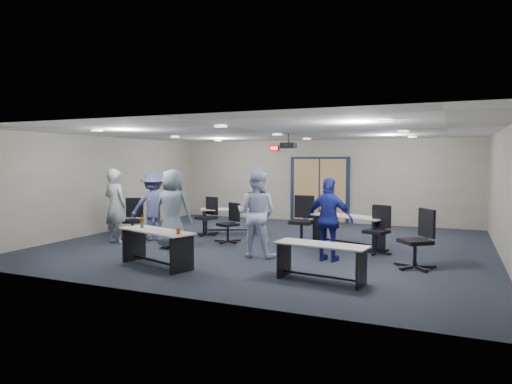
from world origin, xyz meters
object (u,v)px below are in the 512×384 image
at_px(table_back_right, 348,225).
at_px(person_back, 154,206).
at_px(table_back_left, 231,217).
at_px(chair_back_d, 376,230).
at_px(person_plaid, 173,209).
at_px(chair_loose_right, 415,239).
at_px(table_front_left, 157,241).
at_px(chair_back_a, 206,216).
at_px(person_navy, 329,220).
at_px(person_gray, 115,206).
at_px(person_lightblue, 257,214).
at_px(table_front_right, 321,256).
at_px(chair_loose_left, 132,219).
at_px(chair_back_b, 228,223).
at_px(chair_back_c, 302,220).

height_order(table_back_right, person_back, person_back).
xyz_separation_m(table_back_left, chair_back_d, (4.14, -1.22, 0.06)).
distance_m(chair_back_d, person_plaid, 4.61).
bearing_deg(chair_loose_right, table_front_left, -106.26).
bearing_deg(chair_back_a, table_front_left, -58.53).
bearing_deg(table_back_right, chair_back_d, -19.55).
bearing_deg(table_back_right, person_back, -147.01).
bearing_deg(chair_back_a, table_back_right, 15.92).
bearing_deg(person_navy, person_gray, 7.75).
bearing_deg(table_front_left, chair_back_a, 123.13).
xyz_separation_m(person_plaid, person_lightblue, (2.14, -0.06, 0.00)).
height_order(table_front_right, person_lightblue, person_lightblue).
bearing_deg(chair_back_d, table_front_right, -80.53).
height_order(person_plaid, person_navy, person_plaid).
bearing_deg(table_back_left, person_lightblue, -78.11).
height_order(chair_back_a, chair_loose_left, chair_loose_left).
relative_size(chair_loose_left, chair_loose_right, 0.95).
distance_m(chair_back_b, chair_back_c, 1.82).
distance_m(chair_loose_left, chair_loose_right, 6.86).
relative_size(chair_loose_right, person_navy, 0.67).
bearing_deg(chair_back_a, chair_back_c, 11.94).
bearing_deg(person_back, chair_back_b, 162.29).
distance_m(person_gray, person_navy, 5.34).
relative_size(chair_back_a, person_navy, 0.61).
relative_size(table_front_right, chair_loose_left, 1.52).
distance_m(table_front_left, person_gray, 2.95).
distance_m(person_plaid, person_lightblue, 2.14).
bearing_deg(chair_back_a, table_back_left, 66.78).
xyz_separation_m(person_gray, person_lightblue, (3.82, -0.08, 0.00)).
height_order(table_back_right, person_gray, person_gray).
xyz_separation_m(chair_back_a, chair_back_b, (1.03, -0.73, -0.03)).
xyz_separation_m(table_back_left, person_lightblue, (1.87, -2.55, 0.45)).
bearing_deg(chair_loose_left, person_navy, -25.95).
relative_size(chair_back_c, chair_back_d, 1.12).
xyz_separation_m(table_back_left, table_back_right, (3.40, -0.63, 0.03)).
distance_m(chair_back_a, chair_loose_right, 5.80).
height_order(chair_loose_right, person_plaid, person_plaid).
bearing_deg(person_back, person_lightblue, 133.98).
xyz_separation_m(table_front_left, chair_loose_right, (4.58, 1.75, 0.08)).
bearing_deg(person_lightblue, table_back_left, -54.24).
xyz_separation_m(table_back_right, chair_loose_right, (1.63, -1.74, 0.06)).
relative_size(chair_back_d, person_lightblue, 0.57).
relative_size(chair_back_d, person_gray, 0.57).
distance_m(chair_back_a, person_back, 1.52).
distance_m(chair_back_d, chair_loose_left, 6.01).
xyz_separation_m(chair_loose_left, person_lightblue, (3.69, -0.55, 0.38)).
relative_size(table_front_right, chair_back_a, 1.57).
height_order(chair_back_d, chair_loose_left, chair_loose_left).
bearing_deg(table_back_right, chair_back_a, -161.73).
relative_size(chair_back_b, person_back, 0.56).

